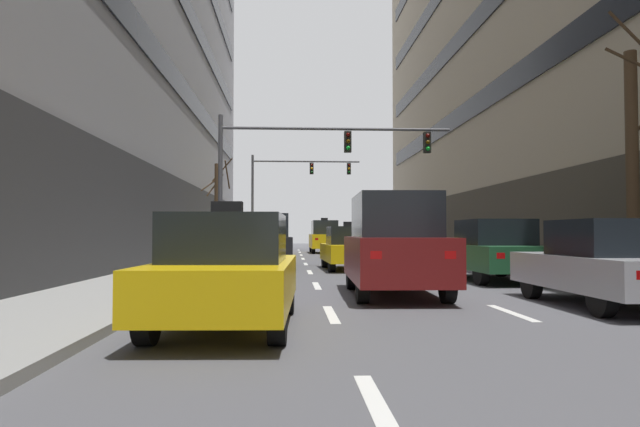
{
  "coord_description": "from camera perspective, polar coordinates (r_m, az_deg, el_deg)",
  "views": [
    {
      "loc": [
        -2.19,
        -12.27,
        1.34
      ],
      "look_at": [
        -0.61,
        17.4,
        2.37
      ],
      "focal_mm": 31.62,
      "sensor_mm": 36.0,
      "label": 1
    }
  ],
  "objects": [
    {
      "name": "lane_stripe_l2_s7",
      "position": [
        29.54,
        4.18,
        -4.57
      ],
      "size": [
        0.16,
        2.0,
        0.01
      ],
      "primitive_type": "cube",
      "color": "silver",
      "rests_on": "ground"
    },
    {
      "name": "lane_stripe_l2_s10",
      "position": [
        44.45,
        1.74,
        -3.71
      ],
      "size": [
        0.16,
        2.0,
        0.01
      ],
      "primitive_type": "cube",
      "color": "silver",
      "rests_on": "ground"
    },
    {
      "name": "lane_stripe_l1_s10",
      "position": [
        44.3,
        -2.18,
        -3.71
      ],
      "size": [
        0.16,
        2.0,
        0.01
      ],
      "primitive_type": "cube",
      "color": "silver",
      "rests_on": "ground"
    },
    {
      "name": "car_driving_5",
      "position": [
        21.75,
        -5.4,
        -2.8
      ],
      "size": [
        1.97,
        4.34,
        2.06
      ],
      "color": "black",
      "rests_on": "ground"
    },
    {
      "name": "lane_stripe_l1_s3",
      "position": [
        9.39,
        1.12,
        -10.14
      ],
      "size": [
        0.16,
        2.0,
        0.01
      ],
      "primitive_type": "cube",
      "color": "silver",
      "rests_on": "ground"
    },
    {
      "name": "taxi_driving_2",
      "position": [
        20.59,
        2.95,
        -3.54
      ],
      "size": [
        1.9,
        4.26,
        1.75
      ],
      "color": "black",
      "rests_on": "ground"
    },
    {
      "name": "lane_stripe_l1_s5",
      "position": [
        19.33,
        -1.04,
        -5.94
      ],
      "size": [
        0.16,
        2.0,
        0.01
      ],
      "primitive_type": "cube",
      "color": "silver",
      "rests_on": "ground"
    },
    {
      "name": "lane_stripe_l2_s6",
      "position": [
        24.59,
        5.65,
        -5.09
      ],
      "size": [
        0.16,
        2.0,
        0.01
      ],
      "primitive_type": "cube",
      "color": "silver",
      "rests_on": "ground"
    },
    {
      "name": "lane_stripe_l2_s8",
      "position": [
        34.5,
        3.13,
        -4.2
      ],
      "size": [
        0.16,
        2.0,
        0.01
      ],
      "primitive_type": "cube",
      "color": "silver",
      "rests_on": "ground"
    },
    {
      "name": "taxi_driving_3",
      "position": [
        8.11,
        -9.27,
        -5.82
      ],
      "size": [
        1.95,
        4.34,
        1.78
      ],
      "color": "black",
      "rests_on": "ground"
    },
    {
      "name": "lane_stripe_l1_s7",
      "position": [
        29.31,
        -1.73,
        -4.6
      ],
      "size": [
        0.16,
        2.0,
        0.01
      ],
      "primitive_type": "cube",
      "color": "silver",
      "rests_on": "ground"
    },
    {
      "name": "lane_stripe_l1_s6",
      "position": [
        24.32,
        -1.46,
        -5.13
      ],
      "size": [
        0.16,
        2.0,
        0.01
      ],
      "primitive_type": "cube",
      "color": "silver",
      "rests_on": "ground"
    },
    {
      "name": "traffic_signal_1",
      "position": [
        41.47,
        -3.22,
        3.15
      ],
      "size": [
        7.97,
        0.35,
        6.93
      ],
      "color": "#4C4C51",
      "rests_on": "sidewalk_left"
    },
    {
      "name": "lane_stripe_l1_s4",
      "position": [
        14.35,
        -0.34,
        -7.32
      ],
      "size": [
        0.16,
        2.0,
        0.01
      ],
      "primitive_type": "cube",
      "color": "silver",
      "rests_on": "ground"
    },
    {
      "name": "lane_stripe_l2_s3",
      "position": [
        10.08,
        18.82,
        -9.48
      ],
      "size": [
        0.16,
        2.0,
        0.01
      ],
      "primitive_type": "cube",
      "color": "silver",
      "rests_on": "ground"
    },
    {
      "name": "taxi_driving_1",
      "position": [
        37.85,
        0.44,
        -2.38
      ],
      "size": [
        1.94,
        4.52,
        2.36
      ],
      "color": "black",
      "rests_on": "ground"
    },
    {
      "name": "car_parked_2",
      "position": [
        16.56,
        17.06,
        -3.61
      ],
      "size": [
        2.01,
        4.61,
        1.71
      ],
      "color": "black",
      "rests_on": "ground"
    },
    {
      "name": "traffic_signal_0",
      "position": [
        22.53,
        -1.52,
        5.71
      ],
      "size": [
        9.28,
        0.35,
        5.88
      ],
      "color": "#4C4C51",
      "rests_on": "sidewalk_left"
    },
    {
      "name": "lane_stripe_l1_s8",
      "position": [
        34.31,
        -1.92,
        -4.22
      ],
      "size": [
        0.16,
        2.0,
        0.01
      ],
      "primitive_type": "cube",
      "color": "silver",
      "rests_on": "ground"
    },
    {
      "name": "street_tree_1",
      "position": [
        27.72,
        -10.34,
        0.51
      ],
      "size": [
        1.54,
        1.4,
        4.89
      ],
      "color": "#4C3823",
      "rests_on": "sidewalk_left"
    },
    {
      "name": "sidewalk_left",
      "position": [
        12.92,
        -20.4,
        -7.49
      ],
      "size": [
        2.92,
        80.0,
        0.14
      ],
      "primitive_type": "cube",
      "color": "gray",
      "rests_on": "ground"
    },
    {
      "name": "car_driving_4",
      "position": [
        12.21,
        7.5,
        -3.2
      ],
      "size": [
        2.02,
        4.52,
        2.16
      ],
      "color": "black",
      "rests_on": "ground"
    },
    {
      "name": "taxi_driving_6",
      "position": [
        37.6,
        -4.51,
        -2.75
      ],
      "size": [
        1.95,
        4.54,
        1.88
      ],
      "color": "black",
      "rests_on": "ground"
    },
    {
      "name": "lane_stripe_l2_s5",
      "position": [
        19.67,
        7.86,
        -5.86
      ],
      "size": [
        0.16,
        2.0,
        0.01
      ],
      "primitive_type": "cube",
      "color": "silver",
      "rests_on": "ground"
    },
    {
      "name": "street_tree_0",
      "position": [
        14.91,
        29.11,
        4.54
      ],
      "size": [
        1.64,
        1.64,
        6.23
      ],
      "color": "#4C3823",
      "rests_on": "sidewalk_right"
    },
    {
      "name": "car_parked_1",
      "position": [
        11.45,
        26.83,
        -4.57
      ],
      "size": [
        1.78,
        4.22,
        1.58
      ],
      "color": "black",
      "rests_on": "ground"
    },
    {
      "name": "taxi_driving_0",
      "position": [
        31.07,
        -4.83,
        -2.61
      ],
      "size": [
        1.8,
        4.17,
        2.17
      ],
      "color": "black",
      "rests_on": "ground"
    },
    {
      "name": "lane_stripe_l2_s4",
      "position": [
        14.81,
        11.54,
        -7.11
      ],
      "size": [
        0.16,
        2.0,
        0.01
      ],
      "primitive_type": "cube",
      "color": "silver",
      "rests_on": "ground"
    },
    {
      "name": "lane_stripe_l2_s9",
      "position": [
        39.47,
        2.35,
        -3.93
      ],
      "size": [
        0.16,
        2.0,
        0.01
      ],
      "primitive_type": "cube",
      "color": "silver",
      "rests_on": "ground"
    },
    {
      "name": "lane_stripe_l1_s9",
      "position": [
        39.3,
        -2.06,
        -3.93
      ],
      "size": [
        0.16,
        2.0,
        0.01
      ],
      "primitive_type": "cube",
      "color": "silver",
      "rests_on": "ground"
    },
    {
      "name": "ground_plane",
      "position": [
        12.54,
        7.1,
        -8.09
      ],
      "size": [
        120.0,
        120.0,
        0.0
      ],
      "primitive_type": "plane",
      "color": "#515156"
    },
    {
      "name": "lane_stripe_l1_s2",
      "position": [
        4.53,
        5.98,
        -19.09
      ],
      "size": [
        0.16,
        2.0,
        0.01
      ],
      "primitive_type": "cube",
      "color": "silver",
      "rests_on": "ground"
    }
  ]
}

